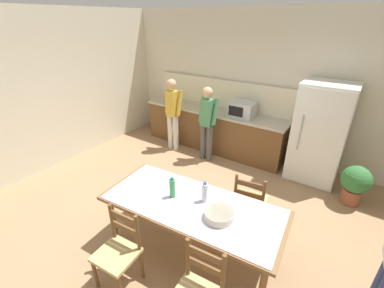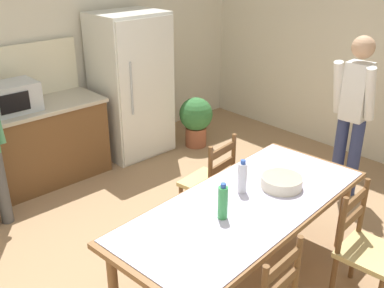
% 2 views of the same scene
% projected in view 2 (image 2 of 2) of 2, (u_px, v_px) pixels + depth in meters
% --- Properties ---
extents(ground_plane, '(8.32, 8.32, 0.00)m').
position_uv_depth(ground_plane, '(176.00, 272.00, 3.73)').
color(ground_plane, '#9E7A56').
extents(wall_back, '(6.52, 0.12, 2.90)m').
position_uv_depth(wall_back, '(16.00, 48.00, 4.92)').
color(wall_back, beige).
rests_on(wall_back, ground).
extents(refrigerator, '(0.84, 0.73, 1.77)m').
position_uv_depth(refrigerator, '(131.00, 85.00, 5.56)').
color(refrigerator, silver).
rests_on(refrigerator, ground).
extents(microwave, '(0.50, 0.39, 0.30)m').
position_uv_depth(microwave, '(12.00, 97.00, 4.60)').
color(microwave, '#B2B7BC').
rests_on(microwave, kitchen_counter).
extents(dining_table, '(2.22, 1.09, 0.75)m').
position_uv_depth(dining_table, '(245.00, 211.00, 3.33)').
color(dining_table, brown).
rests_on(dining_table, ground).
extents(bottle_near_centre, '(0.07, 0.07, 0.27)m').
position_uv_depth(bottle_near_centre, '(223.00, 202.00, 3.07)').
color(bottle_near_centre, green).
rests_on(bottle_near_centre, dining_table).
extents(bottle_off_centre, '(0.07, 0.07, 0.27)m').
position_uv_depth(bottle_off_centre, '(242.00, 177.00, 3.39)').
color(bottle_off_centre, silver).
rests_on(bottle_off_centre, dining_table).
extents(serving_bowl, '(0.32, 0.32, 0.09)m').
position_uv_depth(serving_bowl, '(282.00, 181.00, 3.49)').
color(serving_bowl, beige).
rests_on(serving_bowl, dining_table).
extents(chair_side_near_right, '(0.45, 0.43, 0.91)m').
position_uv_depth(chair_side_near_right, '(365.00, 250.00, 3.29)').
color(chair_side_near_right, brown).
rests_on(chair_side_near_right, ground).
extents(chair_side_far_right, '(0.47, 0.46, 0.91)m').
position_uv_depth(chair_side_far_right, '(210.00, 182.00, 4.21)').
color(chair_side_far_right, brown).
rests_on(chair_side_far_right, ground).
extents(person_by_table, '(0.31, 0.44, 1.69)m').
position_uv_depth(person_by_table, '(353.00, 109.00, 4.56)').
color(person_by_table, navy).
rests_on(person_by_table, ground).
extents(potted_plant, '(0.44, 0.44, 0.67)m').
position_uv_depth(potted_plant, '(196.00, 118.00, 5.91)').
color(potted_plant, brown).
rests_on(potted_plant, ground).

